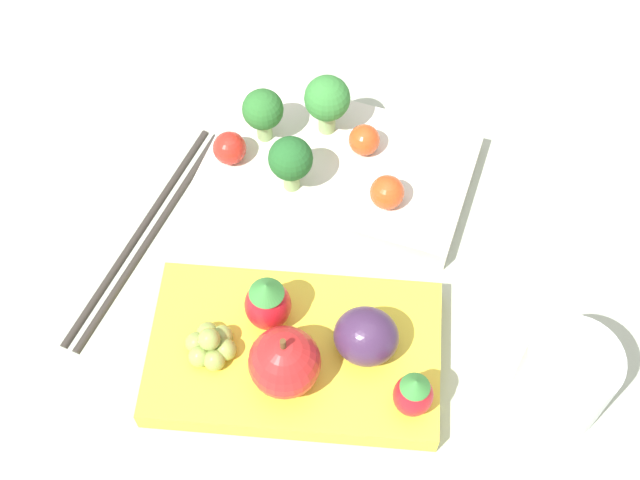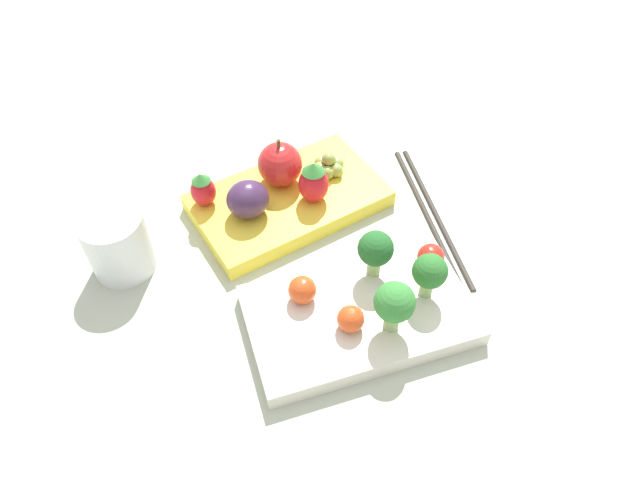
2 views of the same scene
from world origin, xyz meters
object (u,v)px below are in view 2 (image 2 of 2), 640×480
cherry_tomato_0 (431,257)px  cherry_tomato_1 (351,319)px  cherry_tomato_2 (302,290)px  strawberry_0 (314,182)px  broccoli_floret_0 (394,303)px  strawberry_1 (203,189)px  broccoli_floret_2 (376,250)px  apple (279,164)px  grape_cluster (328,165)px  plum (248,199)px  drinking_cup (118,244)px  chopsticks_pair (431,213)px  bento_box_savoury (359,315)px  bento_box_fruit (287,201)px  broccoli_floret_1 (430,272)px

cherry_tomato_0 → cherry_tomato_1: (0.10, 0.03, -0.00)m
cherry_tomato_2 → strawberry_0: (-0.06, -0.11, 0.01)m
broccoli_floret_0 → strawberry_1: broccoli_floret_0 is taller
broccoli_floret_0 → broccoli_floret_2: (-0.01, -0.06, -0.00)m
cherry_tomato_0 → cherry_tomato_2: bearing=-5.2°
cherry_tomato_2 → strawberry_1: size_ratio=0.64×
broccoli_floret_0 → strawberry_0: size_ratio=1.11×
apple → grape_cluster: apple is taller
plum → drinking_cup: size_ratio=0.65×
plum → broccoli_floret_2: bearing=124.8°
strawberry_0 → chopsticks_pair: (-0.11, 0.05, -0.04)m
broccoli_floret_0 → cherry_tomato_1: size_ratio=2.24×
grape_cluster → drinking_cup: bearing=7.4°
broccoli_floret_0 → grape_cluster: (-0.03, -0.21, -0.02)m
broccoli_floret_2 → chopsticks_pair: size_ratio=0.24×
cherry_tomato_1 → cherry_tomato_2: bearing=-58.7°
drinking_cup → chopsticks_pair: bearing=169.6°
bento_box_savoury → cherry_tomato_0: cherry_tomato_0 is taller
broccoli_floret_2 → broccoli_floret_0: bearing=77.9°
bento_box_fruit → broccoli_floret_2: size_ratio=4.25×
broccoli_floret_1 → cherry_tomato_1: (0.08, 0.01, -0.02)m
cherry_tomato_0 → chopsticks_pair: bearing=-123.6°
cherry_tomato_2 → chopsticks_pair: (-0.17, -0.06, -0.03)m
bento_box_savoury → broccoli_floret_0: bearing=122.4°
bento_box_savoury → chopsticks_pair: bento_box_savoury is taller
broccoli_floret_0 → plum: (0.07, -0.18, -0.01)m
cherry_tomato_2 → apple: bearing=-103.1°
bento_box_fruit → chopsticks_pair: size_ratio=1.02×
strawberry_0 → cherry_tomato_1: bearing=78.7°
broccoli_floret_0 → apple: apple is taller
broccoli_floret_0 → strawberry_0: broccoli_floret_0 is taller
broccoli_floret_2 → apple: bearing=-76.4°
broccoli_floret_1 → broccoli_floret_2: (0.03, -0.04, 0.00)m
plum → cherry_tomato_2: bearing=94.9°
strawberry_0 → bento_box_savoury: bearing=83.7°
bento_box_savoury → plum: size_ratio=4.82×
cherry_tomato_1 → grape_cluster: size_ratio=0.67×
broccoli_floret_2 → chopsticks_pair: bearing=-149.9°
cherry_tomato_1 → chopsticks_pair: size_ratio=0.12×
broccoli_floret_2 → strawberry_1: broccoli_floret_2 is taller
broccoli_floret_0 → cherry_tomato_2: 0.09m
cherry_tomato_0 → plum: size_ratio=0.59×
strawberry_1 → chopsticks_pair: (-0.22, 0.09, -0.04)m
bento_box_savoury → strawberry_1: 0.21m
strawberry_1 → chopsticks_pair: bearing=157.1°
broccoli_floret_0 → plum: bearing=-68.6°
bento_box_savoury → broccoli_floret_1: bearing=173.1°
broccoli_floret_0 → plum: 0.19m
cherry_tomato_1 → chopsticks_pair: cherry_tomato_1 is taller
cherry_tomato_2 → cherry_tomato_1: bearing=121.3°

